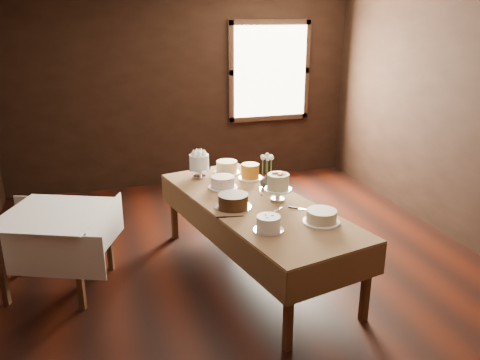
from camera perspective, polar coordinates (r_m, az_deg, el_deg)
name	(u,v)px	position (r m, az deg, el deg)	size (l,w,h in m)	color
floor	(246,281)	(4.70, 0.73, -11.78)	(5.00, 6.00, 0.01)	black
wall_back	(182,89)	(7.03, -6.81, 10.64)	(5.00, 0.02, 2.80)	black
window	(270,72)	(7.29, 3.56, 12.62)	(1.10, 0.05, 1.30)	#FFEABF
display_table	(255,208)	(4.54, 1.79, -3.27)	(1.43, 2.54, 0.74)	#482712
side_table	(54,222)	(4.64, -20.99, -4.61)	(1.14, 1.14, 0.73)	#482712
cake_meringue	(199,167)	(5.18, -4.81, 1.57)	(0.25, 0.25, 0.26)	silver
cake_speckled	(227,167)	(5.33, -1.57, 1.50)	(0.29, 0.29, 0.14)	white
cake_lattice	(223,183)	(4.87, -2.05, -0.34)	(0.30, 0.30, 0.11)	white
cake_caramel	(250,172)	(5.14, 1.20, 0.97)	(0.25, 0.25, 0.16)	white
cake_chocolate	(233,201)	(4.37, -0.80, -2.53)	(0.38, 0.38, 0.13)	silver
cake_flowers	(278,188)	(4.54, 4.48, -1.00)	(0.28, 0.28, 0.27)	white
cake_swirl	(268,224)	(3.92, 3.37, -5.18)	(0.27, 0.27, 0.13)	silver
cake_cream	(321,217)	(4.13, 9.56, -4.28)	(0.35, 0.35, 0.11)	white
cake_server_a	(277,210)	(4.35, 4.42, -3.51)	(0.24, 0.03, 0.01)	silver
cake_server_b	(306,209)	(4.39, 7.83, -3.45)	(0.24, 0.03, 0.01)	silver
cake_server_c	(231,193)	(4.74, -1.05, -1.54)	(0.24, 0.03, 0.01)	silver
cake_server_d	(261,189)	(4.84, 2.49, -1.10)	(0.24, 0.03, 0.01)	silver
cake_server_e	(235,217)	(4.20, -0.61, -4.32)	(0.24, 0.03, 0.01)	silver
flower_vase	(267,181)	(4.88, 3.15, -0.12)	(0.13, 0.13, 0.14)	#2D2823
flower_bouquet	(267,163)	(4.82, 3.19, 2.00)	(0.14, 0.14, 0.20)	white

